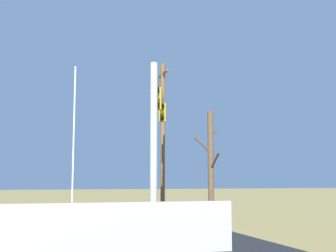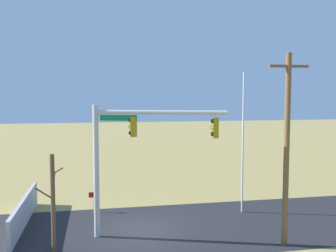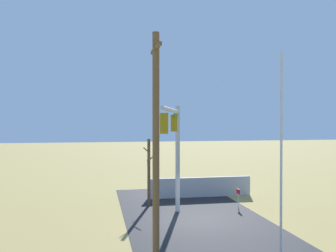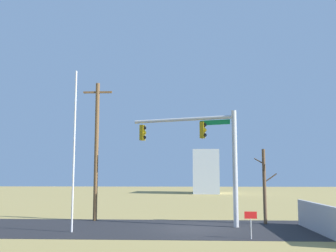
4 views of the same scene
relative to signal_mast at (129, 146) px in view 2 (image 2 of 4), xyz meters
The scene contains 9 objects.
ground_plane 4.73m from the signal_mast, 121.31° to the right, with size 160.00×160.00×0.00m, color #9E894C.
road_surface 6.62m from the signal_mast, 166.49° to the right, with size 28.00×8.00×0.01m, color #232326.
sidewalk_corner 5.25m from the signal_mast, 11.70° to the right, with size 6.00×6.00×0.01m, color #B7B5AD.
retaining_fence 7.32m from the signal_mast, 29.52° to the right, with size 0.20×7.79×1.45m, color #A8A8AD.
signal_mast is the anchor object (origin of this frame).
flagpole 7.55m from the signal_mast, 157.49° to the right, with size 0.10×0.10×8.37m, color silver.
utility_pole 7.34m from the signal_mast, 162.56° to the left, with size 1.90×0.26×8.90m.
bare_tree 4.27m from the signal_mast, 16.09° to the left, with size 1.27×1.02×4.43m.
open_sign 6.11m from the signal_mast, 68.90° to the right, with size 0.56×0.04×1.22m.
Camera 2 is at (2.26, 19.01, 6.97)m, focal length 40.14 mm.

